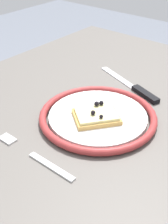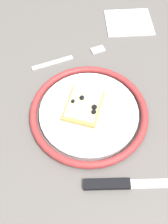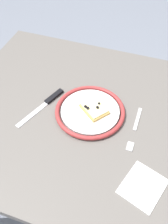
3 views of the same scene
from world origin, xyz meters
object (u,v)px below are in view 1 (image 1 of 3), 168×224
Objects in this scene: pizza_slice_near at (96,115)px; fork at (34,155)px; knife at (137,89)px; dining_table at (98,142)px; plate at (98,116)px.

fork is at bearing 170.63° from pizza_slice_near.
knife reaches higher than fork.
knife is at bearing -3.30° from fork.
knife reaches higher than dining_table.
pizza_slice_near is 0.19m from knife.
knife is at bearing 2.05° from pizza_slice_near.
plate is at bearing 23.50° from pizza_slice_near.
knife is 0.35m from fork.
plate is 0.02m from pizza_slice_near.
dining_table is 8.42× the size of pizza_slice_near.
plate reaches higher than dining_table.
plate is 0.17m from knife.
dining_table is at bearing -3.28° from fork.
fork is (-0.16, 0.03, -0.02)m from pizza_slice_near.
pizza_slice_near is (-0.01, -0.01, 0.01)m from plate.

